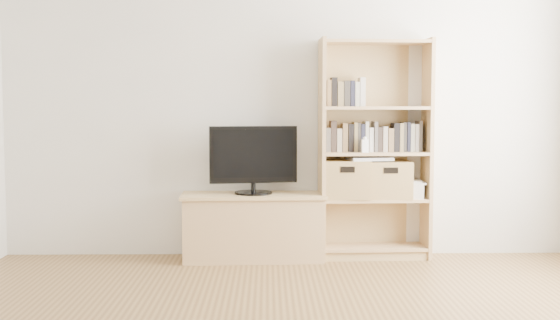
{
  "coord_description": "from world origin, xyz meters",
  "views": [
    {
      "loc": [
        -0.15,
        -3.09,
        1.2
      ],
      "look_at": [
        -0.07,
        1.9,
        0.81
      ],
      "focal_mm": 45.0,
      "sensor_mm": 36.0,
      "label": 1
    }
  ],
  "objects_px": {
    "television": "(253,160)",
    "laptop": "(370,159)",
    "baby_monitor": "(365,146)",
    "tv_stand": "(253,228)",
    "basket_left": "(345,179)",
    "bookshelf": "(375,149)",
    "basket_right": "(388,179)"
  },
  "relations": [
    {
      "from": "television",
      "to": "laptop",
      "type": "xyz_separation_m",
      "value": [
        0.9,
        0.02,
        0.01
      ]
    },
    {
      "from": "baby_monitor",
      "to": "laptop",
      "type": "bearing_deg",
      "value": 45.19
    },
    {
      "from": "tv_stand",
      "to": "television",
      "type": "bearing_deg",
      "value": 0.0
    },
    {
      "from": "television",
      "to": "basket_left",
      "type": "xyz_separation_m",
      "value": [
        0.72,
        0.03,
        -0.15
      ]
    },
    {
      "from": "baby_monitor",
      "to": "basket_left",
      "type": "height_order",
      "value": "baby_monitor"
    },
    {
      "from": "bookshelf",
      "to": "basket_left",
      "type": "height_order",
      "value": "bookshelf"
    },
    {
      "from": "basket_right",
      "to": "laptop",
      "type": "distance_m",
      "value": 0.22
    },
    {
      "from": "baby_monitor",
      "to": "laptop",
      "type": "height_order",
      "value": "baby_monitor"
    },
    {
      "from": "television",
      "to": "basket_right",
      "type": "bearing_deg",
      "value": -6.39
    },
    {
      "from": "basket_right",
      "to": "bookshelf",
      "type": "bearing_deg",
      "value": 179.91
    },
    {
      "from": "bookshelf",
      "to": "basket_right",
      "type": "xyz_separation_m",
      "value": [
        0.1,
        -0.0,
        -0.24
      ]
    },
    {
      "from": "television",
      "to": "laptop",
      "type": "height_order",
      "value": "television"
    },
    {
      "from": "baby_monitor",
      "to": "basket_right",
      "type": "height_order",
      "value": "baby_monitor"
    },
    {
      "from": "tv_stand",
      "to": "laptop",
      "type": "height_order",
      "value": "laptop"
    },
    {
      "from": "baby_monitor",
      "to": "basket_left",
      "type": "relative_size",
      "value": 0.28
    },
    {
      "from": "basket_left",
      "to": "baby_monitor",
      "type": "bearing_deg",
      "value": -31.65
    },
    {
      "from": "basket_left",
      "to": "television",
      "type": "bearing_deg",
      "value": -177.14
    },
    {
      "from": "tv_stand",
      "to": "baby_monitor",
      "type": "xyz_separation_m",
      "value": [
        0.85,
        -0.05,
        0.64
      ]
    },
    {
      "from": "television",
      "to": "basket_left",
      "type": "height_order",
      "value": "television"
    },
    {
      "from": "baby_monitor",
      "to": "bookshelf",
      "type": "bearing_deg",
      "value": 35.91
    },
    {
      "from": "tv_stand",
      "to": "baby_monitor",
      "type": "distance_m",
      "value": 1.07
    },
    {
      "from": "bookshelf",
      "to": "laptop",
      "type": "xyz_separation_m",
      "value": [
        -0.04,
        -0.03,
        -0.07
      ]
    },
    {
      "from": "laptop",
      "to": "bookshelf",
      "type": "bearing_deg",
      "value": 21.25
    },
    {
      "from": "bookshelf",
      "to": "basket_left",
      "type": "distance_m",
      "value": 0.33
    },
    {
      "from": "tv_stand",
      "to": "laptop",
      "type": "bearing_deg",
      "value": -0.61
    },
    {
      "from": "laptop",
      "to": "basket_left",
      "type": "bearing_deg",
      "value": 167.2
    },
    {
      "from": "tv_stand",
      "to": "basket_right",
      "type": "distance_m",
      "value": 1.12
    },
    {
      "from": "bookshelf",
      "to": "basket_left",
      "type": "bearing_deg",
      "value": -178.81
    },
    {
      "from": "bookshelf",
      "to": "basket_left",
      "type": "relative_size",
      "value": 4.75
    },
    {
      "from": "bookshelf",
      "to": "basket_right",
      "type": "height_order",
      "value": "bookshelf"
    },
    {
      "from": "basket_left",
      "to": "laptop",
      "type": "xyz_separation_m",
      "value": [
        0.19,
        -0.01,
        0.16
      ]
    },
    {
      "from": "tv_stand",
      "to": "television",
      "type": "height_order",
      "value": "television"
    }
  ]
}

